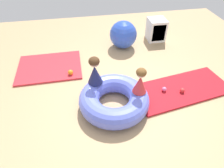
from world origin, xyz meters
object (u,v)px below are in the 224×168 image
object	(u,v)px
child_in_navy	(95,71)
play_ball_orange	(70,72)
play_ball_green	(142,93)
storage_cube	(156,30)
inflatable_cushion	(114,99)
play_ball_red	(182,90)
play_ball_pink	(164,89)
child_in_red	(140,81)
exercise_ball_large	(123,35)

from	to	relation	value
child_in_navy	play_ball_orange	size ratio (longest dim) A/B	4.82
play_ball_green	play_ball_orange	bearing A→B (deg)	146.14
storage_cube	play_ball_orange	bearing A→B (deg)	-152.32
inflatable_cushion	play_ball_orange	distance (m)	1.27
play_ball_green	inflatable_cushion	bearing A→B (deg)	-163.86
play_ball_green	storage_cube	size ratio (longest dim) A/B	0.16
inflatable_cushion	child_in_navy	size ratio (longest dim) A/B	2.38
play_ball_red	play_ball_pink	distance (m)	0.34
play_ball_green	storage_cube	bearing A→B (deg)	64.19
child_in_red	play_ball_orange	size ratio (longest dim) A/B	4.37
play_ball_orange	storage_cube	xyz separation A→B (m)	(2.29, 1.20, 0.19)
child_in_navy	exercise_ball_large	size ratio (longest dim) A/B	0.76
play_ball_green	exercise_ball_large	size ratio (longest dim) A/B	0.14
inflatable_cushion	child_in_red	xyz separation A→B (m)	(0.42, -0.05, 0.40)
child_in_red	play_ball_orange	world-z (taller)	child_in_red
child_in_red	child_in_navy	xyz separation A→B (m)	(-0.70, 0.37, 0.02)
child_in_navy	exercise_ball_large	xyz separation A→B (m)	(0.88, 1.69, -0.27)
inflatable_cushion	storage_cube	distance (m)	2.71
play_ball_orange	exercise_ball_large	size ratio (longest dim) A/B	0.16
play_ball_red	exercise_ball_large	size ratio (longest dim) A/B	0.13
play_ball_green	play_ball_pink	bearing A→B (deg)	3.83
child_in_red	play_ball_red	xyz separation A→B (m)	(0.91, 0.15, -0.50)
play_ball_red	play_ball_green	bearing A→B (deg)	175.51
child_in_red	play_ball_red	distance (m)	1.05
play_ball_red	play_ball_orange	distance (m)	2.27
play_ball_red	storage_cube	bearing A→B (deg)	84.18
exercise_ball_large	child_in_navy	bearing A→B (deg)	-117.53
exercise_ball_large	play_ball_pink	bearing A→B (deg)	-77.53
child_in_red	storage_cube	size ratio (longest dim) A/B	0.83
inflatable_cushion	play_ball_orange	bearing A→B (deg)	125.74
play_ball_green	child_in_red	bearing A→B (deg)	-122.13
play_ball_orange	exercise_ball_large	xyz separation A→B (m)	(1.34, 0.99, 0.24)
child_in_navy	exercise_ball_large	world-z (taller)	child_in_navy
child_in_red	play_ball_green	xyz separation A→B (m)	(0.13, 0.21, -0.49)
play_ball_orange	play_ball_pink	bearing A→B (deg)	-25.54
play_ball_red	child_in_navy	bearing A→B (deg)	172.17
exercise_ball_large	play_ball_green	bearing A→B (deg)	-91.66
play_ball_green	exercise_ball_large	bearing A→B (deg)	88.34
child_in_red	child_in_navy	bearing A→B (deg)	-110.93
child_in_navy	storage_cube	bearing A→B (deg)	-113.70
play_ball_green	play_ball_orange	world-z (taller)	play_ball_orange
child_in_navy	play_ball_red	world-z (taller)	child_in_navy
child_in_red	exercise_ball_large	bearing A→B (deg)	-178.12
child_in_red	inflatable_cushion	bearing A→B (deg)	-89.80
child_in_navy	play_ball_pink	world-z (taller)	child_in_navy
inflatable_cushion	storage_cube	xyz separation A→B (m)	(1.55, 2.23, 0.10)
child_in_red	storage_cube	xyz separation A→B (m)	(1.13, 2.28, -0.30)
play_ball_pink	exercise_ball_large	distance (m)	1.88
inflatable_cushion	child_in_red	world-z (taller)	child_in_red
play_ball_red	play_ball_pink	xyz separation A→B (m)	(-0.33, 0.09, 0.00)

